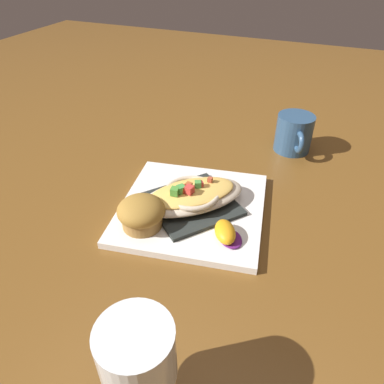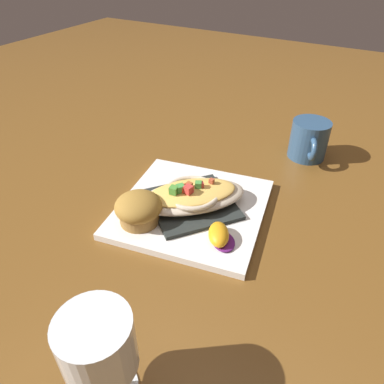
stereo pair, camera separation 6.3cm
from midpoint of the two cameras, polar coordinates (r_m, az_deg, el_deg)
ground_plane at (r=0.66m, az=-2.75°, el=-3.12°), size 2.60×2.60×0.00m
square_plate at (r=0.65m, az=-2.77°, el=-2.68°), size 0.29×0.29×0.01m
folded_napkin at (r=0.65m, az=-2.79°, el=-1.99°), size 0.20×0.20×0.01m
gratin_dish at (r=0.63m, az=-2.86°, el=-0.57°), size 0.21×0.20×0.04m
muffin at (r=0.60m, az=-11.07°, el=-3.42°), size 0.08×0.08×0.05m
orange_garnish at (r=0.58m, az=2.34°, el=-6.68°), size 0.07×0.06×0.02m
coffee_mug at (r=0.85m, az=13.88°, el=8.79°), size 0.08×0.11×0.08m
stemmed_glass at (r=0.39m, az=-13.77°, el=-24.50°), size 0.08×0.08×0.13m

